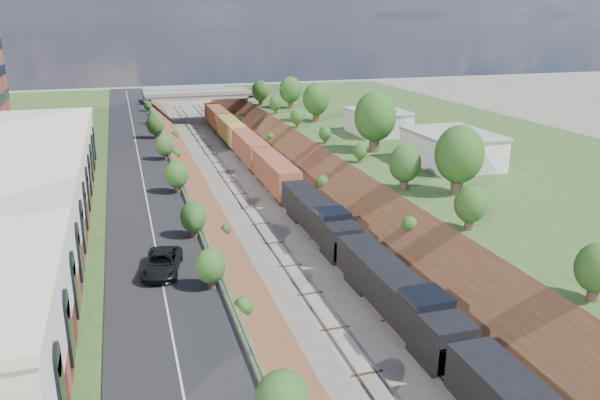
# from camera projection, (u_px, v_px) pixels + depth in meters

# --- Properties ---
(platform_right) EXTENTS (44.00, 180.00, 5.00)m
(platform_right) POSITION_uv_depth(u_px,v_px,m) (477.00, 164.00, 87.34)
(platform_right) COLOR #2A4C1F
(platform_right) RESTS_ON ground
(embankment_left) EXTENTS (10.00, 180.00, 10.00)m
(embankment_left) POSITION_uv_depth(u_px,v_px,m) (180.00, 206.00, 75.76)
(embankment_left) COLOR brown
(embankment_left) RESTS_ON ground
(embankment_right) EXTENTS (10.00, 180.00, 10.00)m
(embankment_right) POSITION_uv_depth(u_px,v_px,m) (339.00, 192.00, 81.93)
(embankment_right) COLOR brown
(embankment_right) RESTS_ON ground
(rail_left_track) EXTENTS (1.58, 180.00, 0.18)m
(rail_left_track) POSITION_uv_depth(u_px,v_px,m) (244.00, 200.00, 78.09)
(rail_left_track) COLOR gray
(rail_left_track) RESTS_ON ground
(rail_right_track) EXTENTS (1.58, 180.00, 0.18)m
(rail_right_track) POSITION_uv_depth(u_px,v_px,m) (281.00, 197.00, 79.55)
(rail_right_track) COLOR gray
(rail_right_track) RESTS_ON ground
(road) EXTENTS (8.00, 180.00, 0.10)m
(road) POSITION_uv_depth(u_px,v_px,m) (141.00, 171.00, 72.98)
(road) COLOR black
(road) RESTS_ON platform_left
(guardrail) EXTENTS (0.10, 171.00, 0.70)m
(guardrail) POSITION_uv_depth(u_px,v_px,m) (174.00, 165.00, 73.80)
(guardrail) COLOR #99999E
(guardrail) RESTS_ON platform_left
(overpass) EXTENTS (24.50, 8.30, 7.40)m
(overpass) POSITION_uv_depth(u_px,v_px,m) (199.00, 101.00, 133.87)
(overpass) COLOR gray
(overpass) RESTS_ON ground
(white_building_near) EXTENTS (9.00, 12.00, 4.00)m
(white_building_near) POSITION_uv_depth(u_px,v_px,m) (452.00, 149.00, 76.03)
(white_building_near) COLOR silver
(white_building_near) RESTS_ON platform_right
(white_building_far) EXTENTS (8.00, 10.00, 3.60)m
(white_building_far) POSITION_uv_depth(u_px,v_px,m) (378.00, 123.00, 96.00)
(white_building_far) COLOR silver
(white_building_far) RESTS_ON platform_right
(tree_right_large) EXTENTS (5.25, 5.25, 7.61)m
(tree_right_large) POSITION_uv_depth(u_px,v_px,m) (459.00, 155.00, 62.55)
(tree_right_large) COLOR #473323
(tree_right_large) RESTS_ON platform_right
(tree_left_crest) EXTENTS (2.45, 2.45, 3.55)m
(tree_left_crest) POSITION_uv_depth(u_px,v_px,m) (228.00, 290.00, 36.96)
(tree_left_crest) COLOR #473323
(tree_left_crest) RESTS_ON platform_left
(freight_train) EXTENTS (3.11, 125.33, 4.64)m
(freight_train) POSITION_uv_depth(u_px,v_px,m) (280.00, 177.00, 79.49)
(freight_train) COLOR black
(freight_train) RESTS_ON ground
(suv) EXTENTS (3.72, 6.03, 1.56)m
(suv) POSITION_uv_depth(u_px,v_px,m) (162.00, 263.00, 43.94)
(suv) COLOR black
(suv) RESTS_ON road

